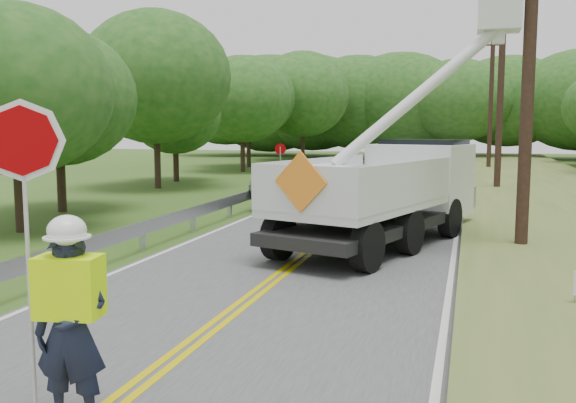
# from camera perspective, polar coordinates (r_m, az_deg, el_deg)

# --- Properties ---
(ground) EXTENTS (140.00, 140.00, 0.00)m
(ground) POSITION_cam_1_polar(r_m,az_deg,el_deg) (8.52, -11.66, -14.80)
(ground) COLOR #324E19
(ground) RESTS_ON ground
(road) EXTENTS (7.20, 96.00, 0.03)m
(road) POSITION_cam_1_polar(r_m,az_deg,el_deg) (21.54, 5.91, -1.50)
(road) COLOR #474849
(road) RESTS_ON ground
(guardrail) EXTENTS (0.18, 48.00, 0.77)m
(guardrail) POSITION_cam_1_polar(r_m,az_deg,el_deg) (23.37, -3.41, 0.52)
(guardrail) COLOR #A5AAAE
(guardrail) RESTS_ON ground
(utility_poles) EXTENTS (1.60, 43.30, 10.00)m
(utility_poles) POSITION_cam_1_polar(r_m,az_deg,el_deg) (24.13, 19.42, 11.56)
(utility_poles) COLOR black
(utility_poles) RESTS_ON ground
(treeline_left) EXTENTS (10.34, 56.09, 9.81)m
(treeline_left) POSITION_cam_1_polar(r_m,az_deg,el_deg) (39.01, -5.92, 10.00)
(treeline_left) COLOR #332319
(treeline_left) RESTS_ON ground
(treeline_horizon) EXTENTS (56.96, 15.05, 12.02)m
(treeline_horizon) POSITION_cam_1_polar(r_m,az_deg,el_deg) (63.24, 13.92, 8.80)
(treeline_horizon) COLOR #1D4E17
(treeline_horizon) RESTS_ON ground
(flagger) EXTENTS (1.22, 0.61, 3.37)m
(flagger) POSITION_cam_1_polar(r_m,az_deg,el_deg) (6.84, -19.15, -9.75)
(flagger) COLOR #191E33
(flagger) RESTS_ON road
(bucket_truck) EXTENTS (5.66, 8.20, 7.48)m
(bucket_truck) POSITION_cam_1_polar(r_m,az_deg,el_deg) (17.36, 10.27, 1.96)
(bucket_truck) COLOR black
(bucket_truck) RESTS_ON road
(suv_silver) EXTENTS (4.69, 7.15, 1.83)m
(suv_silver) POSITION_cam_1_polar(r_m,az_deg,el_deg) (24.93, 3.18, 1.79)
(suv_silver) COLOR #ADAEB3
(suv_silver) RESTS_ON road
(suv_darkgrey) EXTENTS (3.58, 5.90, 1.60)m
(suv_darkgrey) POSITION_cam_1_polar(r_m,az_deg,el_deg) (33.32, 7.21, 2.82)
(suv_darkgrey) COLOR #3A3D42
(suv_darkgrey) RESTS_ON road
(stop_sign_permanent) EXTENTS (0.50, 0.11, 2.38)m
(stop_sign_permanent) POSITION_cam_1_polar(r_m,az_deg,el_deg) (27.54, -0.69, 3.59)
(stop_sign_permanent) COLOR #A5AAAE
(stop_sign_permanent) RESTS_ON ground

